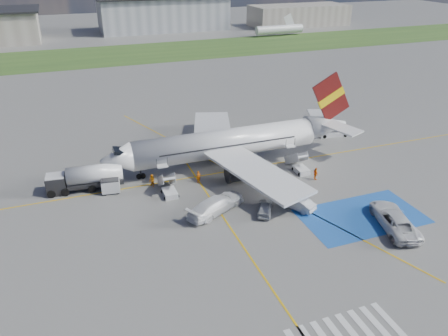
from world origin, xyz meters
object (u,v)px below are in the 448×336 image
(van_white_a, at_px, (395,217))
(car_silver_a, at_px, (265,208))
(car_silver_b, at_px, (297,203))
(airliner, at_px, (235,142))
(gpu_cart, at_px, (111,187))
(belt_loader, at_px, (334,134))
(fuel_tanker, at_px, (86,180))
(van_white_b, at_px, (216,202))

(van_white_a, bearing_deg, car_silver_a, -15.99)
(car_silver_a, xyz_separation_m, car_silver_b, (3.90, -0.40, 0.06))
(van_white_a, bearing_deg, airliner, -47.61)
(gpu_cart, height_order, car_silver_a, gpu_cart)
(airliner, bearing_deg, belt_loader, 12.20)
(car_silver_b, distance_m, van_white_a, 10.82)
(airliner, relative_size, car_silver_b, 8.09)
(fuel_tanker, distance_m, belt_loader, 39.87)
(belt_loader, relative_size, car_silver_b, 1.16)
(fuel_tanker, xyz_separation_m, car_silver_b, (22.79, -13.49, -0.59))
(van_white_b, bearing_deg, car_silver_b, -134.25)
(fuel_tanker, height_order, car_silver_b, fuel_tanker)
(fuel_tanker, bearing_deg, airliner, 5.84)
(fuel_tanker, height_order, belt_loader, fuel_tanker)
(airliner, height_order, car_silver_b, airliner)
(belt_loader, height_order, van_white_b, van_white_b)
(car_silver_b, bearing_deg, van_white_b, -46.01)
(gpu_cart, bearing_deg, van_white_b, -30.66)
(gpu_cart, relative_size, van_white_a, 0.36)
(van_white_a, distance_m, van_white_b, 19.81)
(airliner, relative_size, car_silver_a, 9.15)
(belt_loader, height_order, van_white_a, van_white_a)
(van_white_b, bearing_deg, car_silver_a, -141.54)
(belt_loader, distance_m, car_silver_a, 27.17)
(van_white_a, height_order, van_white_b, van_white_a)
(van_white_a, bearing_deg, gpu_cart, -17.40)
(fuel_tanker, distance_m, gpu_cart, 3.51)
(airliner, xyz_separation_m, van_white_b, (-6.79, -11.17, -2.18))
(car_silver_b, xyz_separation_m, van_white_b, (-9.07, 2.68, 0.46))
(airliner, xyz_separation_m, fuel_tanker, (-20.52, -0.36, -2.06))
(car_silver_a, xyz_separation_m, van_white_b, (-5.17, 2.27, 0.52))
(belt_loader, distance_m, car_silver_b, 24.62)
(car_silver_a, bearing_deg, airliner, -66.71)
(airliner, relative_size, belt_loader, 6.97)
(fuel_tanker, height_order, gpu_cart, fuel_tanker)
(fuel_tanker, xyz_separation_m, belt_loader, (39.61, 4.49, -0.95))
(van_white_a, bearing_deg, car_silver_b, -25.13)
(belt_loader, height_order, car_silver_a, belt_loader)
(airliner, height_order, van_white_b, airliner)
(airliner, relative_size, van_white_b, 5.96)
(fuel_tanker, height_order, van_white_b, fuel_tanker)
(gpu_cart, xyz_separation_m, belt_loader, (36.82, 6.57, -0.45))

